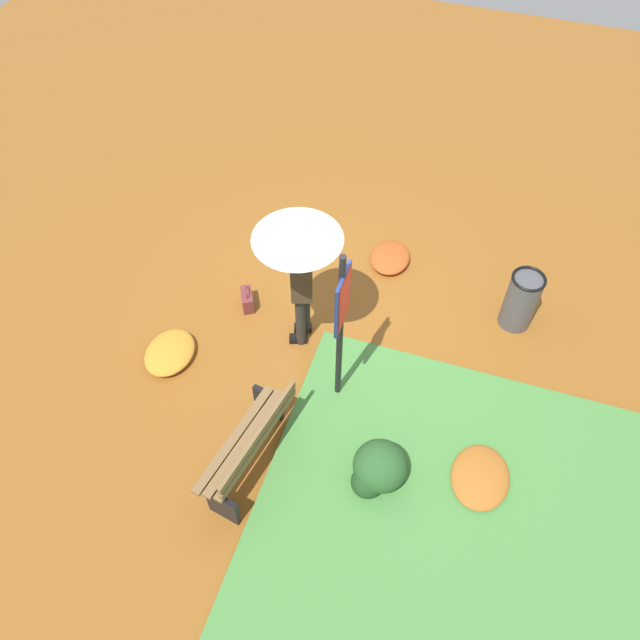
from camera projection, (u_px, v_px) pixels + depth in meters
ground_plane at (325, 325)px, 8.28m from camera, size 18.00×18.00×0.00m
grass_verge at (443, 567)px, 6.37m from camera, size 4.80×4.00×0.05m
person_with_umbrella at (299, 254)px, 6.90m from camera, size 0.96×0.96×2.04m
info_sign_post at (341, 316)px, 6.51m from camera, size 0.44×0.07×2.30m
handbag at (247, 299)px, 8.38m from camera, size 0.33×0.27×0.37m
park_bench at (249, 445)px, 6.78m from camera, size 1.41×0.62×0.75m
trash_bin at (521, 300)px, 7.99m from camera, size 0.42×0.42×0.83m
shrub_cluster at (378, 469)px, 6.78m from camera, size 0.64×0.58×0.52m
leaf_pile_near_person at (480, 477)px, 6.89m from camera, size 0.78×0.62×0.17m
leaf_pile_by_bench at (390, 257)px, 8.92m from camera, size 0.66×0.53×0.15m
leaf_pile_far_path at (170, 352)px, 7.91m from camera, size 0.73×0.58×0.16m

